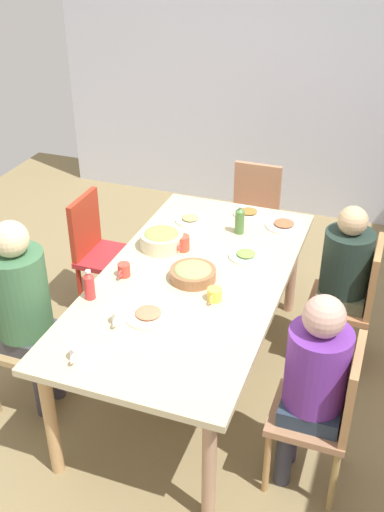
{
  "coord_description": "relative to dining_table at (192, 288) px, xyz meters",
  "views": [
    {
      "loc": [
        2.83,
        1.03,
        2.72
      ],
      "look_at": [
        0.0,
        0.0,
        0.92
      ],
      "focal_mm": 42.6,
      "sensor_mm": 36.0,
      "label": 1
    }
  ],
  "objects": [
    {
      "name": "person_2",
      "position": [
        0.53,
        -0.83,
        0.05
      ],
      "size": [
        0.32,
        0.32,
        1.25
      ],
      "color": "#423D49",
      "rests_on": "ground_plane"
    },
    {
      "name": "cup_4",
      "position": [
        0.12,
        -0.39,
        0.11
      ],
      "size": [
        0.11,
        0.07,
        0.08
      ],
      "color": "#CF4234",
      "rests_on": "dining_table"
    },
    {
      "name": "chair_4",
      "position": [
        -0.53,
        0.91,
        -0.19
      ],
      "size": [
        0.4,
        0.4,
        0.9
      ],
      "color": "#B3794F",
      "rests_on": "ground_plane"
    },
    {
      "name": "chair_3",
      "position": [
        0.53,
        0.91,
        -0.19
      ],
      "size": [
        0.4,
        0.4,
        0.9
      ],
      "color": "#A57554",
      "rests_on": "ground_plane"
    },
    {
      "name": "dining_table",
      "position": [
        0.0,
        0.0,
        0.0
      ],
      "size": [
        2.11,
        1.07,
        0.77
      ],
      "color": "#CAB990",
      "rests_on": "ground_plane"
    },
    {
      "name": "chair_1",
      "position": [
        -0.53,
        -0.91,
        -0.19
      ],
      "size": [
        0.4,
        0.4,
        0.9
      ],
      "color": "#B7282D",
      "rests_on": "ground_plane"
    },
    {
      "name": "bowl_0",
      "position": [
        -0.27,
        -0.31,
        0.13
      ],
      "size": [
        0.28,
        0.28,
        0.12
      ],
      "color": "beige",
      "rests_on": "dining_table"
    },
    {
      "name": "person_4",
      "position": [
        -0.53,
        0.82,
        -0.02
      ],
      "size": [
        0.31,
        0.31,
        1.13
      ],
      "color": "#525144",
      "rests_on": "ground_plane"
    },
    {
      "name": "cup_2",
      "position": [
        0.17,
        0.19,
        0.11
      ],
      "size": [
        0.12,
        0.08,
        0.07
      ],
      "color": "#EFCA4D",
      "rests_on": "dining_table"
    },
    {
      "name": "wall_left",
      "position": [
        -2.68,
        0.0,
        0.6
      ],
      "size": [
        0.12,
        4.55,
        2.6
      ],
      "primitive_type": "cube",
      "color": "silver",
      "rests_on": "ground_plane"
    },
    {
      "name": "bowl_1",
      "position": [
        0.01,
        0.01,
        0.12
      ],
      "size": [
        0.27,
        0.27,
        0.09
      ],
      "color": "#95623F",
      "rests_on": "dining_table"
    },
    {
      "name": "plate_4",
      "position": [
        -0.82,
        0.37,
        0.09
      ],
      "size": [
        0.25,
        0.25,
        0.04
      ],
      "color": "silver",
      "rests_on": "dining_table"
    },
    {
      "name": "chair_2",
      "position": [
        0.53,
        -0.91,
        -0.19
      ],
      "size": [
        0.4,
        0.4,
        0.9
      ],
      "color": "tan",
      "rests_on": "ground_plane"
    },
    {
      "name": "person_3",
      "position": [
        0.53,
        0.82,
        0.01
      ],
      "size": [
        0.31,
        0.31,
        1.17
      ],
      "color": "#353847",
      "rests_on": "ground_plane"
    },
    {
      "name": "plate_3",
      "position": [
        -0.34,
        0.24,
        0.09
      ],
      "size": [
        0.22,
        0.22,
        0.04
      ],
      "color": "silver",
      "rests_on": "dining_table"
    },
    {
      "name": "bottle_1",
      "position": [
        0.39,
        -0.47,
        0.16
      ],
      "size": [
        0.06,
        0.06,
        0.18
      ],
      "color": "red",
      "rests_on": "dining_table"
    },
    {
      "name": "chair_0",
      "position": [
        -1.44,
        0.0,
        -0.19
      ],
      "size": [
        0.4,
        0.4,
        0.9
      ],
      "color": "tan",
      "rests_on": "ground_plane"
    },
    {
      "name": "ground_plane",
      "position": [
        0.0,
        0.0,
        -0.7
      ],
      "size": [
        6.28,
        6.28,
        0.0
      ],
      "primitive_type": "plane",
      "color": "olive"
    },
    {
      "name": "bottle_0",
      "position": [
        -0.63,
        0.11,
        0.17
      ],
      "size": [
        0.06,
        0.06,
        0.2
      ],
      "color": "#4B7639",
      "rests_on": "dining_table"
    },
    {
      "name": "plate_2",
      "position": [
        -0.91,
        0.1,
        0.09
      ],
      "size": [
        0.22,
        0.22,
        0.04
      ],
      "color": "silver",
      "rests_on": "dining_table"
    },
    {
      "name": "plate_0",
      "position": [
        -0.68,
        -0.26,
        0.09
      ],
      "size": [
        0.21,
        0.21,
        0.04
      ],
      "color": "silver",
      "rests_on": "dining_table"
    },
    {
      "name": "plate_1",
      "position": [
        0.44,
        -0.09,
        0.09
      ],
      "size": [
        0.26,
        0.26,
        0.04
      ],
      "color": "silver",
      "rests_on": "dining_table"
    },
    {
      "name": "cup_3",
      "position": [
        0.88,
        -0.27,
        0.11
      ],
      "size": [
        0.11,
        0.08,
        0.08
      ],
      "color": "white",
      "rests_on": "dining_table"
    },
    {
      "name": "cup_1",
      "position": [
        0.55,
        -0.21,
        0.11
      ],
      "size": [
        0.11,
        0.07,
        0.08
      ],
      "color": "white",
      "rests_on": "dining_table"
    },
    {
      "name": "cup_0",
      "position": [
        -0.29,
        -0.17,
        0.12
      ],
      "size": [
        0.13,
        0.09,
        0.1
      ],
      "color": "#C54C37",
      "rests_on": "dining_table"
    }
  ]
}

